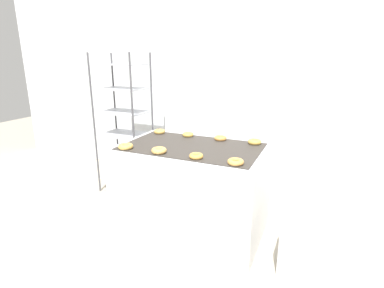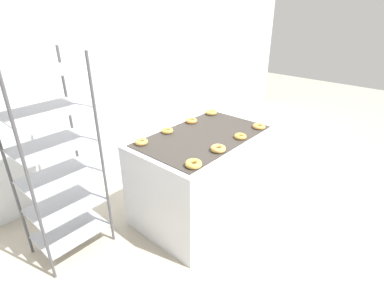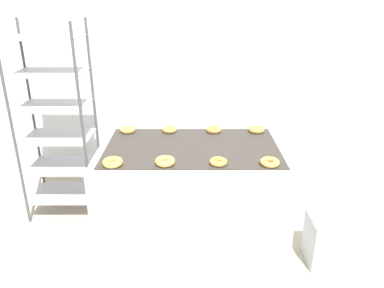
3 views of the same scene
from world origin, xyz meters
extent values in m
plane|color=#B2A893|center=(0.00, 0.00, 0.00)|extent=(14.00, 14.00, 0.00)
cube|color=silver|center=(0.00, 2.12, 1.40)|extent=(8.00, 0.05, 2.80)
cube|color=silver|center=(0.00, 0.69, 0.46)|extent=(1.41, 0.89, 0.91)
cube|color=#38332D|center=(0.00, 0.69, 0.91)|extent=(1.30, 0.78, 0.01)
cube|color=#262628|center=(0.39, 0.29, 0.64)|extent=(0.12, 0.07, 0.10)
cylinder|color=#4C4C51|center=(-1.53, 1.06, 0.90)|extent=(0.02, 0.02, 1.80)
cylinder|color=#4C4C51|center=(-0.93, 1.06, 0.90)|extent=(0.02, 0.02, 1.80)
cylinder|color=#4C4C51|center=(-1.53, 1.50, 0.90)|extent=(0.02, 0.02, 1.80)
cylinder|color=#4C4C51|center=(-0.93, 1.50, 0.90)|extent=(0.02, 0.02, 1.80)
cube|color=#A8AAB2|center=(-1.23, 1.28, 0.18)|extent=(0.60, 0.44, 0.01)
cube|color=#A8AAB2|center=(-1.23, 1.28, 0.48)|extent=(0.60, 0.44, 0.01)
cube|color=#A8AAB2|center=(-1.23, 1.28, 0.77)|extent=(0.60, 0.44, 0.01)
cube|color=#A8AAB2|center=(-1.23, 1.28, 1.07)|extent=(0.60, 0.44, 0.01)
cube|color=#A8AAB2|center=(-1.23, 1.28, 1.36)|extent=(0.60, 0.44, 0.01)
cube|color=#A8AAB2|center=(-1.23, 1.28, 1.66)|extent=(0.60, 0.44, 0.01)
cube|color=silver|center=(1.08, 0.51, 0.20)|extent=(0.33, 0.31, 0.39)
torus|color=gold|center=(-0.53, 0.36, 0.94)|extent=(0.14, 0.14, 0.05)
torus|color=#DAA352|center=(-0.18, 0.38, 0.94)|extent=(0.14, 0.14, 0.05)
torus|color=gold|center=(0.18, 0.38, 0.94)|extent=(0.12, 0.12, 0.04)
torus|color=gold|center=(0.53, 0.37, 0.94)|extent=(0.13, 0.13, 0.04)
torus|color=gold|center=(-0.54, 1.00, 0.94)|extent=(0.12, 0.12, 0.04)
torus|color=gold|center=(-0.19, 1.01, 0.94)|extent=(0.12, 0.12, 0.04)
torus|color=#DA9144|center=(0.18, 1.01, 0.94)|extent=(0.13, 0.13, 0.04)
torus|color=gold|center=(0.54, 1.01, 0.94)|extent=(0.13, 0.13, 0.05)
camera|label=1|loc=(1.12, -1.84, 1.75)|focal=28.00mm
camera|label=2|loc=(-2.13, -1.00, 2.12)|focal=28.00mm
camera|label=3|loc=(0.00, -1.92, 2.01)|focal=35.00mm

